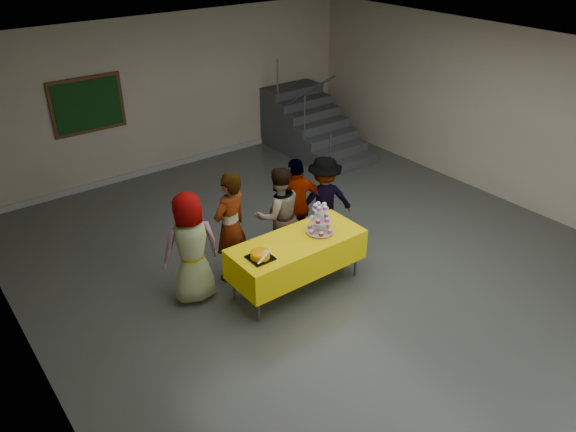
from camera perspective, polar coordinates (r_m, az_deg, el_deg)
name	(u,v)px	position (r m, az deg, el deg)	size (l,w,h in m)	color
room_shell	(348,136)	(7.20, 6.07, 8.04)	(10.00, 10.04, 3.02)	#4C514C
bake_table	(297,254)	(7.62, 0.91, -3.83)	(1.88, 0.78, 0.77)	#595960
cupcake_stand	(320,221)	(7.60, 3.28, -0.49)	(0.38, 0.38, 0.44)	silver
bear_cake	(260,254)	(7.10, -2.84, -3.92)	(0.32, 0.36, 0.12)	black
schoolchild_a	(191,248)	(7.42, -9.82, -3.22)	(0.76, 0.50, 1.56)	slate
schoolchild_b	(231,227)	(7.76, -5.86, -1.12)	(0.59, 0.39, 1.63)	slate
schoolchild_c	(278,215)	(8.18, -0.99, 0.12)	(0.72, 0.56, 1.48)	slate
schoolchild_d	(297,206)	(8.39, 0.89, 1.04)	(0.89, 0.37, 1.51)	slate
schoolchild_e	(324,200)	(8.66, 3.66, 1.59)	(0.92, 0.53, 1.43)	slate
staircase	(308,127)	(12.34, 2.01, 9.04)	(1.30, 2.40, 2.04)	#424447
noticeboard	(88,105)	(10.72, -19.68, 10.56)	(1.30, 0.05, 1.00)	#472B16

